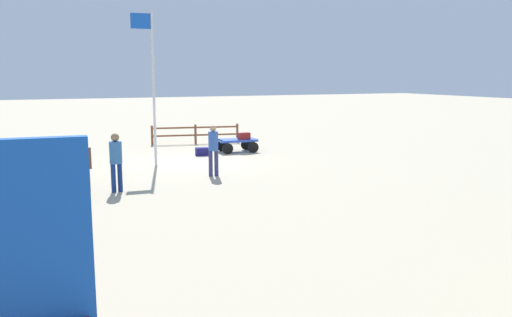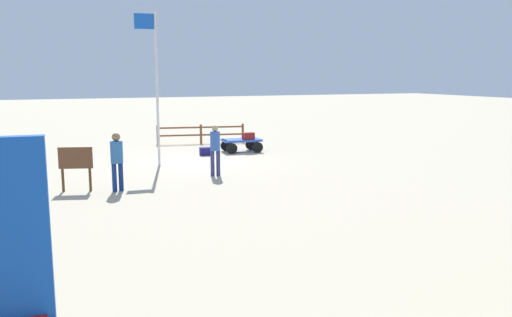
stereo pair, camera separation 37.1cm
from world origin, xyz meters
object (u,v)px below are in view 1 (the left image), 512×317
suitcase_olive (202,152)px  signboard (74,163)px  worker_lead (213,146)px  flagpole (152,79)px  luggage_cart (237,143)px  suitcase_navy (244,136)px  worker_trailing (116,157)px

suitcase_olive → signboard: bearing=43.2°
worker_lead → flagpole: size_ratio=0.31×
flagpole → luggage_cart: bearing=-153.3°
luggage_cart → suitcase_navy: 0.47m
suitcase_navy → worker_trailing: 8.81m
suitcase_navy → signboard: 9.41m
flagpole → signboard: (3.16, 3.53, -2.43)m
worker_lead → flagpole: 3.90m
flagpole → worker_trailing: bearing=63.2°
flagpole → signboard: flagpole is taller
worker_trailing → suitcase_olive: bearing=-128.0°
worker_lead → flagpole: (1.44, -2.80, 2.29)m
suitcase_olive → worker_lead: size_ratio=0.33×
suitcase_olive → flagpole: bearing=35.4°
worker_trailing → flagpole: size_ratio=0.31×
suitcase_olive → luggage_cart: bearing=-168.2°
suitcase_olive → flagpole: (2.48, 1.76, 3.15)m
suitcase_navy → suitcase_olive: (2.03, 0.14, -0.56)m
worker_lead → flagpole: bearing=-62.9°
flagpole → signboard: bearing=48.2°
worker_trailing → flagpole: bearing=-116.8°
luggage_cart → worker_trailing: (6.27, 6.13, 0.63)m
suitcase_navy → luggage_cart: bearing=-41.5°
worker_lead → signboard: (4.60, 0.73, -0.14)m
suitcase_navy → worker_lead: 5.63m
worker_lead → signboard: 4.66m
worker_lead → suitcase_navy: bearing=-123.2°
suitcase_navy → flagpole: 5.54m
luggage_cart → flagpole: size_ratio=0.31×
luggage_cart → worker_lead: (2.82, 4.94, 0.61)m
suitcase_olive → flagpole: size_ratio=0.10×
suitcase_navy → worker_lead: (3.08, 4.71, 0.29)m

